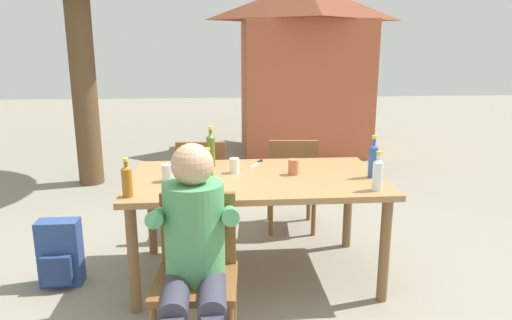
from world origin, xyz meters
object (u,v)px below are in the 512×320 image
(chair_near_left, at_px, (197,266))
(chair_far_left, at_px, (203,181))
(bottle_green, at_px, (208,167))
(bottle_clear, at_px, (378,174))
(backpack_by_near_side, at_px, (60,255))
(dining_table, at_px, (256,187))
(brick_kiosk, at_px, (304,65))
(bottle_olive, at_px, (211,149))
(chair_far_right, at_px, (292,179))
(bottle_amber, at_px, (127,180))
(cup_glass, at_px, (168,173))
(cup_terracotta, at_px, (293,167))
(table_knife, at_px, (257,163))
(bottle_blue, at_px, (373,159))
(cup_white, at_px, (234,166))
(person_in_white_shirt, at_px, (194,246))

(chair_near_left, xyz_separation_m, chair_far_left, (-0.01, 1.63, 0.00))
(bottle_green, height_order, bottle_clear, bottle_clear)
(bottle_clear, relative_size, backpack_by_near_side, 0.53)
(bottle_green, xyz_separation_m, backpack_by_near_side, (-1.05, 0.05, -0.63))
(dining_table, xyz_separation_m, backpack_by_near_side, (-1.39, -0.04, -0.45))
(bottle_clear, bearing_deg, brick_kiosk, 85.55)
(chair_near_left, relative_size, bottle_olive, 2.80)
(chair_far_right, xyz_separation_m, brick_kiosk, (0.70, 3.31, 0.86))
(dining_table, relative_size, bottle_amber, 7.29)
(chair_far_left, bearing_deg, brick_kiosk, 65.65)
(cup_glass, relative_size, cup_terracotta, 1.04)
(bottle_olive, bearing_deg, chair_far_right, 34.82)
(chair_far_right, distance_m, backpack_by_near_side, 1.99)
(cup_glass, relative_size, backpack_by_near_side, 0.25)
(cup_terracotta, xyz_separation_m, table_knife, (-0.23, 0.33, -0.05))
(bottle_blue, bearing_deg, chair_near_left, -148.93)
(cup_white, bearing_deg, brick_kiosk, 72.81)
(chair_near_left, bearing_deg, cup_terracotta, 51.77)
(person_in_white_shirt, relative_size, cup_white, 10.78)
(bottle_blue, xyz_separation_m, bottle_amber, (-1.63, -0.30, -0.02))
(bottle_amber, bearing_deg, person_in_white_shirt, -51.79)
(chair_far_right, distance_m, bottle_olive, 0.95)
(chair_near_left, xyz_separation_m, brick_kiosk, (1.49, 4.94, 0.86))
(bottle_amber, bearing_deg, bottle_clear, -0.02)
(dining_table, relative_size, table_knife, 7.89)
(cup_white, relative_size, cup_glass, 0.93)
(bottle_blue, bearing_deg, brick_kiosk, 86.17)
(bottle_green, distance_m, cup_terracotta, 0.61)
(table_knife, bearing_deg, chair_near_left, -110.16)
(chair_far_right, xyz_separation_m, bottle_amber, (-1.21, -1.20, 0.37))
(bottle_amber, distance_m, cup_terracotta, 1.17)
(bottle_green, distance_m, bottle_amber, 0.57)
(cup_white, xyz_separation_m, table_knife, (0.19, 0.25, -0.05))
(bottle_clear, bearing_deg, table_knife, 133.21)
(chair_far_left, xyz_separation_m, bottle_clear, (1.15, -1.20, 0.38))
(chair_near_left, height_order, backpack_by_near_side, chair_near_left)
(bottle_amber, bearing_deg, cup_glass, 55.89)
(dining_table, bearing_deg, chair_far_left, 116.31)
(cup_terracotta, bearing_deg, backpack_by_near_side, -177.74)
(cup_terracotta, distance_m, backpack_by_near_side, 1.76)
(chair_far_right, bearing_deg, brick_kiosk, 78.01)
(backpack_by_near_side, relative_size, brick_kiosk, 0.19)
(bottle_olive, bearing_deg, table_knife, 6.51)
(bottle_green, relative_size, backpack_by_near_side, 0.49)
(bottle_green, bearing_deg, bottle_blue, -0.20)
(cup_white, relative_size, table_knife, 0.49)
(table_knife, bearing_deg, bottle_green, -129.76)
(chair_near_left, height_order, cup_white, chair_near_left)
(bottle_olive, xyz_separation_m, bottle_clear, (1.06, -0.71, -0.02))
(bottle_blue, distance_m, brick_kiosk, 4.25)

